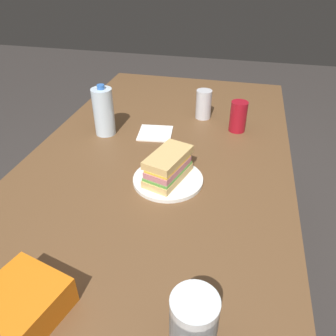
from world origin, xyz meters
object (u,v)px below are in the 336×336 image
Objects in this scene: soda_can_red at (238,116)px; soda_can_silver at (204,104)px; sandwich at (168,166)px; chip_bag at (6,320)px; water_bottle_tall at (104,112)px; dining_table at (152,191)px; plastic_cup_stack at (193,327)px; paper_plate at (168,179)px.

soda_can_red is 0.17m from soda_can_silver.
chip_bag is (-0.55, 0.19, -0.02)m from sandwich.
water_bottle_tall reaches higher than sandwich.
plastic_cup_stack is (-0.54, -0.23, 0.16)m from dining_table.
dining_table is at bearing -176.88° from chip_bag.
water_bottle_tall reaches higher than plastic_cup_stack.
soda_can_silver is at bearing -56.90° from water_bottle_tall.
water_bottle_tall is 0.43m from soda_can_silver.
water_bottle_tall is 0.90m from plastic_cup_stack.
plastic_cup_stack is 1.00m from soda_can_silver.
paper_plate is at bearing 154.52° from soda_can_red.
water_bottle_tall reaches higher than paper_plate.
dining_table is at bearing 60.89° from sandwich.
plastic_cup_stack is (0.04, -0.35, 0.04)m from chip_bag.
plastic_cup_stack is (-0.51, -0.16, 0.02)m from sandwich.
soda_can_silver is (0.45, -0.11, 0.14)m from dining_table.
water_bottle_tall is (0.26, 0.31, 0.09)m from paper_plate.
chip_bag is at bearing -171.09° from water_bottle_tall.
soda_can_silver is (0.23, -0.36, -0.03)m from water_bottle_tall.
sandwich is 1.66× the size of soda_can_silver.
chip_bag is 1.54× the size of plastic_cup_stack.
sandwich reaches higher than paper_plate.
dining_table is 9.25× the size of sandwich.
dining_table is 0.12m from paper_plate.
soda_can_red and soda_can_silver have the same top height.
soda_can_red reaches higher than chip_bag.
paper_plate is 1.10× the size of sandwich.
paper_plate is at bearing -170.53° from sandwich.
plastic_cup_stack is at bearing -162.09° from paper_plate.
paper_plate is 1.82× the size of soda_can_silver.
dining_table is 0.61m from plastic_cup_stack.
soda_can_red is (0.40, -0.19, 0.01)m from sandwich.
soda_can_red is at bearing -35.40° from dining_table.
dining_table is 12.56× the size of plastic_cup_stack.
water_bottle_tall is (-0.14, 0.51, 0.03)m from soda_can_red.
soda_can_silver is at bearing 59.48° from soda_can_red.
soda_can_red is at bearing 173.12° from chip_bag.
sandwich is 0.44m from soda_can_red.
plastic_cup_stack is (-0.50, -0.16, 0.07)m from paper_plate.
soda_can_silver is at bearing -177.54° from chip_bag.
chip_bag is at bearing 158.24° from soda_can_red.
soda_can_silver reaches higher than paper_plate.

